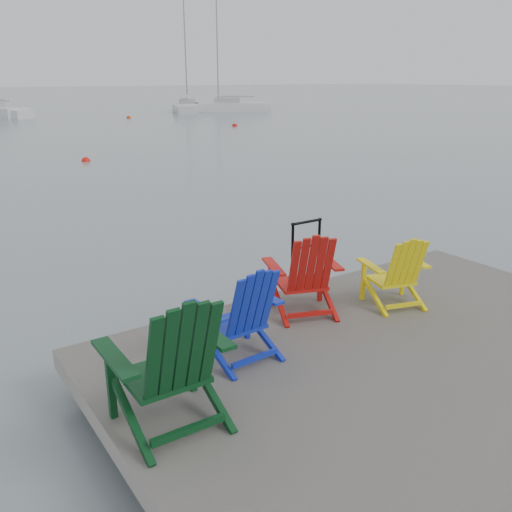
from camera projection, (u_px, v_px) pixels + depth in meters
ground at (441, 415)px, 5.28m from camera, size 400.00×400.00×0.00m
dock at (445, 384)px, 5.18m from camera, size 6.00×5.00×1.40m
handrail at (306, 247)px, 7.02m from camera, size 0.48×0.04×0.90m
chair_green at (171, 360)px, 4.13m from camera, size 0.92×0.86×1.16m
chair_blue at (241, 313)px, 5.19m from camera, size 0.81×0.75×0.98m
chair_red at (305, 273)px, 6.18m from camera, size 0.96×0.92×1.01m
chair_yellow at (397, 271)px, 6.43m from camera, size 0.84×0.79×0.89m
sailboat_mid at (187, 108)px, 51.26m from camera, size 5.59×7.99×11.05m
sailboat_far at (223, 108)px, 51.62m from camera, size 8.02×5.66×11.10m
buoy_a at (86, 161)px, 21.22m from camera, size 0.34×0.34×0.34m
buoy_c at (235, 126)px, 36.28m from camera, size 0.37×0.37×0.37m
buoy_d at (129, 118)px, 43.38m from camera, size 0.38×0.38×0.38m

